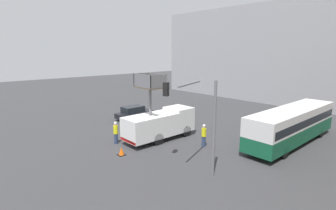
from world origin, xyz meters
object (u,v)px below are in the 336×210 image
(parked_car_curbside, at_px, (134,113))
(traffic_light_pole, at_px, (196,110))
(city_bus, at_px, (292,123))
(traffic_cone_near_truck, at_px, (121,151))
(utility_truck, at_px, (160,122))
(road_worker_directing, at_px, (204,135))
(road_worker_near_truck, at_px, (116,133))

(parked_car_curbside, bearing_deg, traffic_light_pole, -18.83)
(city_bus, height_order, traffic_cone_near_truck, city_bus)
(parked_car_curbside, bearing_deg, city_bus, 18.98)
(city_bus, relative_size, traffic_light_pole, 1.94)
(traffic_light_pole, distance_m, traffic_cone_near_truck, 7.04)
(utility_truck, bearing_deg, traffic_cone_near_truck, -79.11)
(utility_truck, height_order, traffic_cone_near_truck, utility_truck)
(city_bus, height_order, road_worker_directing, city_bus)
(road_worker_directing, distance_m, traffic_cone_near_truck, 6.75)
(city_bus, height_order, road_worker_near_truck, city_bus)
(traffic_light_pole, bearing_deg, traffic_cone_near_truck, -158.97)
(parked_car_curbside, bearing_deg, road_worker_near_truck, -45.23)
(road_worker_near_truck, relative_size, traffic_cone_near_truck, 3.08)
(city_bus, height_order, traffic_light_pole, traffic_light_pole)
(traffic_light_pole, height_order, traffic_cone_near_truck, traffic_light_pole)
(road_worker_near_truck, xyz_separation_m, parked_car_curbside, (-5.76, 5.81, -0.20))
(road_worker_near_truck, distance_m, parked_car_curbside, 8.19)
(utility_truck, height_order, parked_car_curbside, utility_truck)
(road_worker_directing, bearing_deg, traffic_cone_near_truck, 89.42)
(traffic_light_pole, bearing_deg, parked_car_curbside, 161.17)
(utility_truck, xyz_separation_m, traffic_cone_near_truck, (0.88, -4.55, -1.24))
(traffic_light_pole, height_order, parked_car_curbside, traffic_light_pole)
(traffic_cone_near_truck, bearing_deg, parked_car_curbside, 140.44)
(traffic_light_pole, xyz_separation_m, road_worker_near_truck, (-8.04, -1.10, -3.12))
(traffic_light_pole, height_order, road_worker_directing, traffic_light_pole)
(road_worker_near_truck, relative_size, road_worker_directing, 1.02)
(road_worker_near_truck, bearing_deg, road_worker_directing, -166.23)
(city_bus, bearing_deg, road_worker_near_truck, 154.19)
(traffic_light_pole, bearing_deg, utility_truck, 159.26)
(traffic_light_pole, xyz_separation_m, road_worker_directing, (-2.62, 3.93, -3.14))
(city_bus, relative_size, road_worker_near_truck, 6.11)
(traffic_light_pole, distance_m, road_worker_near_truck, 8.69)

